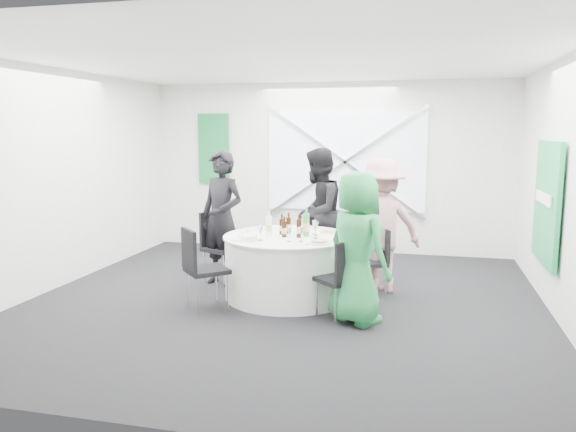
% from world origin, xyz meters
% --- Properties ---
extents(floor, '(6.00, 6.00, 0.00)m').
position_xyz_m(floor, '(0.00, 0.00, 0.00)').
color(floor, black).
rests_on(floor, ground).
extents(ceiling, '(6.00, 6.00, 0.00)m').
position_xyz_m(ceiling, '(0.00, 0.00, 2.80)').
color(ceiling, white).
rests_on(ceiling, wall_back).
extents(wall_back, '(6.00, 0.00, 6.00)m').
position_xyz_m(wall_back, '(0.00, 3.00, 1.40)').
color(wall_back, silver).
rests_on(wall_back, floor).
extents(wall_front, '(6.00, 0.00, 6.00)m').
position_xyz_m(wall_front, '(0.00, -3.00, 1.40)').
color(wall_front, silver).
rests_on(wall_front, floor).
extents(wall_left, '(0.00, 6.00, 6.00)m').
position_xyz_m(wall_left, '(-3.00, 0.00, 1.40)').
color(wall_left, silver).
rests_on(wall_left, floor).
extents(wall_right, '(0.00, 6.00, 6.00)m').
position_xyz_m(wall_right, '(3.00, 0.00, 1.40)').
color(wall_right, silver).
rests_on(wall_right, floor).
extents(window_panel, '(2.60, 0.03, 1.60)m').
position_xyz_m(window_panel, '(0.30, 2.96, 1.50)').
color(window_panel, silver).
rests_on(window_panel, wall_back).
extents(window_brace_a, '(2.63, 0.05, 1.84)m').
position_xyz_m(window_brace_a, '(0.30, 2.92, 1.50)').
color(window_brace_a, silver).
rests_on(window_brace_a, window_panel).
extents(window_brace_b, '(2.63, 0.05, 1.84)m').
position_xyz_m(window_brace_b, '(0.30, 2.92, 1.50)').
color(window_brace_b, silver).
rests_on(window_brace_b, window_panel).
extents(green_banner, '(0.55, 0.04, 1.20)m').
position_xyz_m(green_banner, '(-2.00, 2.95, 1.70)').
color(green_banner, '#156C39').
rests_on(green_banner, wall_back).
extents(green_sign, '(0.05, 1.20, 1.40)m').
position_xyz_m(green_sign, '(2.94, 0.60, 1.20)').
color(green_sign, '#1B964A').
rests_on(green_sign, wall_right).
extents(banquet_table, '(1.56, 1.56, 0.76)m').
position_xyz_m(banquet_table, '(0.00, 0.20, 0.38)').
color(banquet_table, silver).
rests_on(banquet_table, floor).
extents(chair_back, '(0.46, 0.47, 0.92)m').
position_xyz_m(chair_back, '(0.13, 1.40, 0.54)').
color(chair_back, black).
rests_on(chair_back, floor).
extents(chair_back_left, '(0.57, 0.56, 0.95)m').
position_xyz_m(chair_back_left, '(-1.08, 0.66, 0.56)').
color(chair_back_left, black).
rests_on(chair_back_left, floor).
extents(chair_back_right, '(0.48, 0.48, 0.83)m').
position_xyz_m(chair_back_right, '(1.04, 0.56, 0.48)').
color(chair_back_right, black).
rests_on(chair_back_right, floor).
extents(chair_front_right, '(0.56, 0.56, 0.88)m').
position_xyz_m(chair_front_right, '(0.77, -0.50, 0.51)').
color(chair_front_right, black).
rests_on(chair_front_right, floor).
extents(chair_front_left, '(0.61, 0.60, 0.94)m').
position_xyz_m(chair_front_left, '(-0.83, -0.56, 0.55)').
color(chair_front_left, black).
rests_on(chair_front_left, floor).
extents(person_man_back_left, '(0.75, 0.62, 1.76)m').
position_xyz_m(person_man_back_left, '(-0.97, 0.55, 0.88)').
color(person_man_back_left, black).
rests_on(person_man_back_left, floor).
extents(person_man_back, '(0.59, 0.92, 1.78)m').
position_xyz_m(person_man_back, '(0.16, 1.29, 0.89)').
color(person_man_back, black).
rests_on(person_man_back, floor).
extents(person_woman_pink, '(1.20, 0.93, 1.68)m').
position_xyz_m(person_woman_pink, '(1.06, 0.72, 0.84)').
color(person_woman_pink, '#C47F87').
rests_on(person_woman_pink, floor).
extents(person_woman_green, '(0.93, 0.89, 1.61)m').
position_xyz_m(person_woman_green, '(0.91, -0.51, 0.80)').
color(person_woman_green, '#258843').
rests_on(person_woman_green, floor).
extents(plate_back, '(0.25, 0.25, 0.01)m').
position_xyz_m(plate_back, '(0.08, 0.71, 0.77)').
color(plate_back, white).
rests_on(plate_back, banquet_table).
extents(plate_back_left, '(0.28, 0.28, 0.01)m').
position_xyz_m(plate_back_left, '(-0.49, 0.52, 0.77)').
color(plate_back_left, white).
rests_on(plate_back_left, banquet_table).
extents(plate_back_right, '(0.24, 0.24, 0.04)m').
position_xyz_m(plate_back_right, '(0.46, 0.50, 0.78)').
color(plate_back_right, white).
rests_on(plate_back_right, banquet_table).
extents(plate_front_right, '(0.28, 0.28, 0.04)m').
position_xyz_m(plate_front_right, '(0.45, -0.17, 0.78)').
color(plate_front_right, white).
rests_on(plate_front_right, banquet_table).
extents(plate_front_left, '(0.30, 0.30, 0.01)m').
position_xyz_m(plate_front_left, '(-0.44, -0.18, 0.77)').
color(plate_front_left, white).
rests_on(plate_front_left, banquet_table).
extents(napkin, '(0.19, 0.19, 0.04)m').
position_xyz_m(napkin, '(-0.36, -0.22, 0.80)').
color(napkin, silver).
rests_on(napkin, plate_front_left).
extents(beer_bottle_a, '(0.06, 0.06, 0.25)m').
position_xyz_m(beer_bottle_a, '(-0.09, 0.27, 0.85)').
color(beer_bottle_a, '#361909').
rests_on(beer_bottle_a, banquet_table).
extents(beer_bottle_b, '(0.06, 0.06, 0.26)m').
position_xyz_m(beer_bottle_b, '(-0.03, 0.36, 0.86)').
color(beer_bottle_b, '#361909').
rests_on(beer_bottle_b, banquet_table).
extents(beer_bottle_c, '(0.06, 0.06, 0.28)m').
position_xyz_m(beer_bottle_c, '(0.15, 0.12, 0.87)').
color(beer_bottle_c, '#361909').
rests_on(beer_bottle_c, banquet_table).
extents(beer_bottle_d, '(0.06, 0.06, 0.25)m').
position_xyz_m(beer_bottle_d, '(-0.02, 0.10, 0.86)').
color(beer_bottle_d, '#361909').
rests_on(beer_bottle_d, banquet_table).
extents(green_water_bottle, '(0.08, 0.08, 0.33)m').
position_xyz_m(green_water_bottle, '(0.22, 0.23, 0.89)').
color(green_water_bottle, green).
rests_on(green_water_bottle, banquet_table).
extents(clear_water_bottle, '(0.08, 0.08, 0.29)m').
position_xyz_m(clear_water_bottle, '(-0.23, 0.18, 0.87)').
color(clear_water_bottle, white).
rests_on(clear_water_bottle, banquet_table).
extents(wine_glass_a, '(0.07, 0.07, 0.17)m').
position_xyz_m(wine_glass_a, '(-0.24, -0.15, 0.88)').
color(wine_glass_a, white).
rests_on(wine_glass_a, banquet_table).
extents(wine_glass_b, '(0.07, 0.07, 0.17)m').
position_xyz_m(wine_glass_b, '(0.33, 0.28, 0.88)').
color(wine_glass_b, white).
rests_on(wine_glass_b, banquet_table).
extents(wine_glass_c, '(0.07, 0.07, 0.17)m').
position_xyz_m(wine_glass_c, '(0.29, 0.37, 0.88)').
color(wine_glass_c, white).
rests_on(wine_glass_c, banquet_table).
extents(wine_glass_d, '(0.07, 0.07, 0.17)m').
position_xyz_m(wine_glass_d, '(0.23, -0.11, 0.88)').
color(wine_glass_d, white).
rests_on(wine_glass_d, banquet_table).
extents(wine_glass_e, '(0.07, 0.07, 0.17)m').
position_xyz_m(wine_glass_e, '(0.35, 0.12, 0.88)').
color(wine_glass_e, white).
rests_on(wine_glass_e, banquet_table).
extents(wine_glass_f, '(0.07, 0.07, 0.17)m').
position_xyz_m(wine_glass_f, '(0.10, -0.16, 0.88)').
color(wine_glass_f, white).
rests_on(wine_glass_f, banquet_table).
extents(wine_glass_g, '(0.07, 0.07, 0.17)m').
position_xyz_m(wine_glass_g, '(-0.13, 0.51, 0.88)').
color(wine_glass_g, white).
rests_on(wine_glass_g, banquet_table).
extents(fork_a, '(0.08, 0.14, 0.01)m').
position_xyz_m(fork_a, '(-0.41, 0.61, 0.76)').
color(fork_a, silver).
rests_on(fork_a, banquet_table).
extents(knife_a, '(0.08, 0.14, 0.01)m').
position_xyz_m(knife_a, '(-0.57, 0.30, 0.76)').
color(knife_a, silver).
rests_on(knife_a, banquet_table).
extents(fork_b, '(0.11, 0.13, 0.01)m').
position_xyz_m(fork_b, '(-0.54, -0.01, 0.76)').
color(fork_b, silver).
rests_on(fork_b, banquet_table).
extents(knife_b, '(0.11, 0.12, 0.01)m').
position_xyz_m(knife_b, '(-0.30, -0.29, 0.76)').
color(knife_b, silver).
rests_on(knife_b, banquet_table).
extents(fork_c, '(0.15, 0.02, 0.01)m').
position_xyz_m(fork_c, '(0.14, 0.76, 0.76)').
color(fork_c, silver).
rests_on(fork_c, banquet_table).
extents(knife_c, '(0.15, 0.02, 0.01)m').
position_xyz_m(knife_c, '(-0.16, 0.75, 0.76)').
color(knife_c, silver).
rests_on(knife_c, banquet_table).
extents(fork_d, '(0.10, 0.13, 0.01)m').
position_xyz_m(fork_d, '(0.35, -0.26, 0.76)').
color(fork_d, silver).
rests_on(fork_d, banquet_table).
extents(knife_d, '(0.11, 0.13, 0.01)m').
position_xyz_m(knife_d, '(0.53, -0.02, 0.76)').
color(knife_d, silver).
rests_on(knife_d, banquet_table).
extents(fork_e, '(0.08, 0.14, 0.01)m').
position_xyz_m(fork_e, '(0.57, 0.27, 0.76)').
color(fork_e, silver).
rests_on(fork_e, banquet_table).
extents(knife_e, '(0.09, 0.14, 0.01)m').
position_xyz_m(knife_e, '(0.40, 0.62, 0.76)').
color(knife_e, silver).
rests_on(knife_e, banquet_table).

